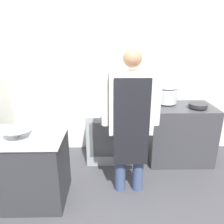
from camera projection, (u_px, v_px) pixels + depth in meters
wall_back at (110, 73)px, 3.60m from camera, size 8.00×0.05×2.70m
prep_counter at (22, 168)px, 2.62m from camera, size 1.07×0.68×0.86m
stove at (179, 133)px, 3.51m from camera, size 0.98×0.69×0.93m
fridge_unit at (109, 134)px, 3.58m from camera, size 0.71×0.60×0.81m
person_cook at (131, 116)px, 2.57m from camera, size 0.69×0.24×1.81m
mixing_bowl at (17, 133)px, 2.43m from camera, size 0.33×0.33×0.10m
plastic_tub at (37, 137)px, 2.34m from camera, size 0.12×0.12×0.08m
stock_pot at (167, 94)px, 3.42m from camera, size 0.33×0.33×0.28m
saute_pan at (198, 105)px, 3.24m from camera, size 0.27×0.27×0.05m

